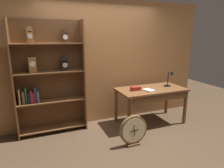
{
  "coord_description": "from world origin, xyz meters",
  "views": [
    {
      "loc": [
        -1.32,
        -2.58,
        1.85
      ],
      "look_at": [
        0.02,
        0.78,
        0.96
      ],
      "focal_mm": 31.21,
      "sensor_mm": 36.0,
      "label": 1
    }
  ],
  "objects": [
    {
      "name": "ground_plane",
      "position": [
        0.0,
        0.0,
        0.0
      ],
      "size": [
        10.0,
        10.0,
        0.0
      ],
      "primitive_type": "plane",
      "color": "#4C3826"
    },
    {
      "name": "back_wood_panel",
      "position": [
        0.0,
        1.36,
        1.3
      ],
      "size": [
        4.8,
        0.05,
        2.6
      ],
      "primitive_type": "cube",
      "color": "#9E6B3D",
      "rests_on": "ground"
    },
    {
      "name": "toolbox_small",
      "position": [
        0.55,
        0.8,
        0.81
      ],
      "size": [
        0.2,
        0.11,
        0.07
      ],
      "primitive_type": "cube",
      "color": "maroon",
      "rests_on": "workbench"
    },
    {
      "name": "desk_lamp",
      "position": [
        1.41,
        0.82,
        0.97
      ],
      "size": [
        0.19,
        0.19,
        0.37
      ],
      "color": "black",
      "rests_on": "workbench"
    },
    {
      "name": "bookshelf",
      "position": [
        -1.11,
        1.18,
        1.06
      ],
      "size": [
        1.28,
        0.3,
        2.15
      ],
      "color": "brown",
      "rests_on": "ground"
    },
    {
      "name": "workbench",
      "position": [
        0.92,
        0.78,
        0.69
      ],
      "size": [
        1.44,
        0.73,
        0.77
      ],
      "color": "brown",
      "rests_on": "ground"
    },
    {
      "name": "open_repair_manual",
      "position": [
        0.78,
        0.67,
        0.79
      ],
      "size": [
        0.21,
        0.25,
        0.02
      ],
      "primitive_type": "cube",
      "rotation": [
        0.0,
        0.0,
        0.27
      ],
      "color": "silver",
      "rests_on": "workbench"
    },
    {
      "name": "round_clock_large",
      "position": [
        0.15,
        0.11,
        0.28
      ],
      "size": [
        0.51,
        0.11,
        0.55
      ],
      "color": "brown",
      "rests_on": "ground"
    }
  ]
}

